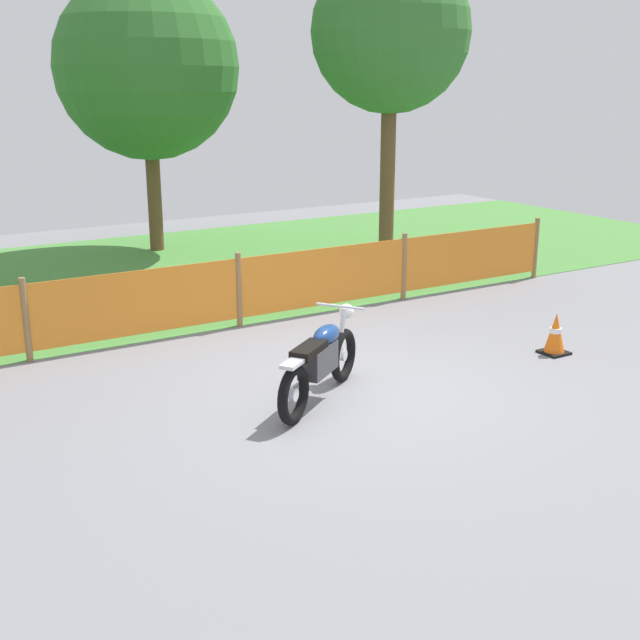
# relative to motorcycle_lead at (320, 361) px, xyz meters

# --- Properties ---
(ground) EXTENTS (24.00, 24.00, 0.02)m
(ground) POSITION_rel_motorcycle_lead_xyz_m (0.47, 0.11, -0.46)
(ground) COLOR gray
(grass_verge) EXTENTS (24.00, 7.51, 0.01)m
(grass_verge) POSITION_rel_motorcycle_lead_xyz_m (0.47, 6.70, -0.44)
(grass_verge) COLOR #4C8C3D
(grass_verge) RESTS_ON ground
(barrier_fence) EXTENTS (11.49, 0.08, 1.05)m
(barrier_fence) POSITION_rel_motorcycle_lead_xyz_m (0.47, 2.94, 0.10)
(barrier_fence) COLOR olive
(barrier_fence) RESTS_ON ground
(tree_near_left) EXTENTS (3.53, 3.53, 5.34)m
(tree_near_left) POSITION_rel_motorcycle_lead_xyz_m (1.42, 8.70, 3.12)
(tree_near_left) COLOR brown
(tree_near_left) RESTS_ON ground
(tree_near_right) EXTENTS (2.87, 2.87, 5.59)m
(tree_near_right) POSITION_rel_motorcycle_lead_xyz_m (4.84, 5.50, 3.68)
(tree_near_right) COLOR brown
(tree_near_right) RESTS_ON ground
(motorcycle_lead) EXTENTS (1.64, 1.21, 0.92)m
(motorcycle_lead) POSITION_rel_motorcycle_lead_xyz_m (0.00, 0.00, 0.00)
(motorcycle_lead) COLOR black
(motorcycle_lead) RESTS_ON ground
(traffic_cone) EXTENTS (0.32, 0.32, 0.53)m
(traffic_cone) POSITION_rel_motorcycle_lead_xyz_m (3.33, -0.20, -0.19)
(traffic_cone) COLOR black
(traffic_cone) RESTS_ON ground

